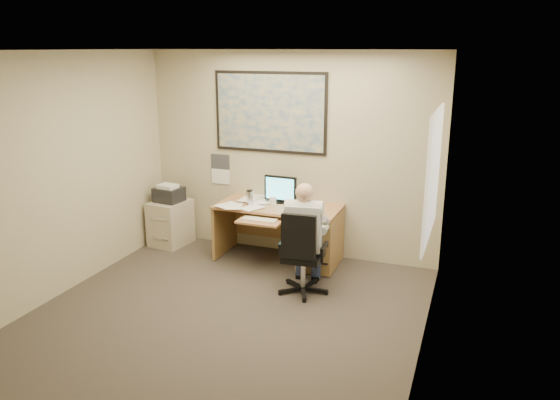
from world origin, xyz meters
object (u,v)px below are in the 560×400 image
(desk, at_px, (303,230))
(person, at_px, (304,238))
(office_chair, at_px, (302,270))
(filing_cabinet, at_px, (170,219))

(desk, distance_m, person, 0.88)
(office_chair, bearing_deg, person, 84.87)
(desk, xyz_separation_m, person, (0.28, -0.81, 0.20))
(desk, relative_size, filing_cabinet, 1.81)
(filing_cabinet, bearing_deg, desk, 7.07)
(filing_cabinet, distance_m, office_chair, 2.44)
(filing_cabinet, bearing_deg, office_chair, -14.34)
(office_chair, height_order, person, person)
(desk, height_order, person, person)
(desk, bearing_deg, office_chair, -72.61)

